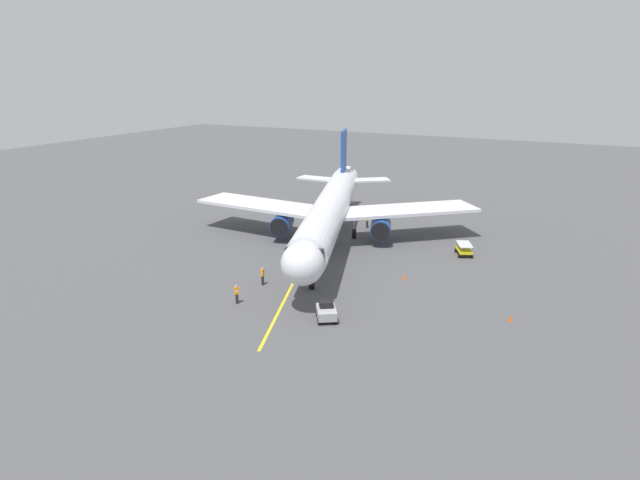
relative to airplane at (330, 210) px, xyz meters
name	(u,v)px	position (x,y,z in m)	size (l,w,h in m)	color
ground_plane	(348,239)	(-1.23, -2.50, -4.00)	(220.00, 220.00, 0.00)	#4C4C4F
apron_lead_in_line	(305,260)	(-0.09, 6.27, -4.00)	(0.24, 40.00, 0.01)	yellow
airplane	(330,210)	(0.00, 0.00, 0.00)	(32.91, 39.15, 11.50)	silver
ground_crew_marshaller	(237,294)	(-0.32, 18.93, -3.12)	(0.47, 0.44, 1.71)	#23232D
ground_crew_wing_walker	(367,221)	(-1.25, -8.26, -3.12)	(0.40, 0.47, 1.71)	#23232D
ground_crew_loader	(263,276)	(0.04, 14.29, -3.12)	(0.30, 0.43, 1.71)	#23232D
tug_near_nose	(326,311)	(-8.59, 18.26, -3.30)	(2.50, 2.75, 1.50)	#9E9EA3
baggage_cart_portside	(464,249)	(-14.79, -2.99, -3.35)	(2.38, 2.95, 1.27)	yellow
safety_cone_nose_left	(405,277)	(-11.39, 6.96, -3.73)	(0.32, 0.32, 0.55)	#F2590F
safety_cone_nose_right	(511,318)	(-21.94, 11.84, -3.73)	(0.32, 0.32, 0.55)	#F2590F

